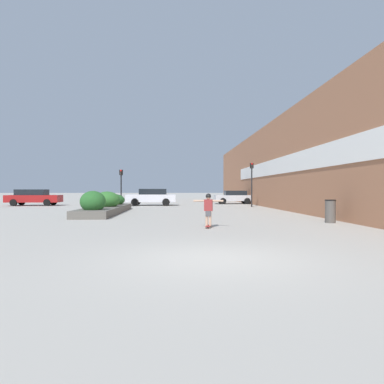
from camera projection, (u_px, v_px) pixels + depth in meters
The scene contains 12 objects.
ground_plane at pixel (212, 259), 7.31m from camera, with size 300.00×300.00×0.00m, color #ADA89E.
building_wall_right at pixel (267, 167), 29.70m from camera, with size 0.67×49.36×6.97m.
planter_box at pixel (106, 205), 21.67m from camera, with size 1.91×9.75×1.42m.
skateboard at pixel (208, 226), 13.24m from camera, with size 0.33×0.75×0.09m.
skateboarder at pixel (208, 206), 13.23m from camera, with size 1.15×0.32×1.24m.
trash_bin at pixel (330, 211), 15.24m from camera, with size 0.47×0.47×1.04m.
car_leftmost at pixel (325, 197), 34.66m from camera, with size 3.83×1.88×1.41m.
car_center_left at pixel (33, 197), 31.72m from camera, with size 4.80×1.86×1.50m.
car_center_right at pixel (152, 197), 31.87m from camera, with size 4.54×2.01×1.55m.
car_rightmost at pixel (234, 197), 35.52m from camera, with size 3.99×1.86×1.38m.
traffic_light_left at pixel (121, 181), 28.55m from camera, with size 0.28×0.30×3.15m.
traffic_light_right at pixel (252, 177), 29.12m from camera, with size 0.28×0.30×3.75m.
Camera 1 is at (-0.80, -7.27, 1.48)m, focal length 32.00 mm.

